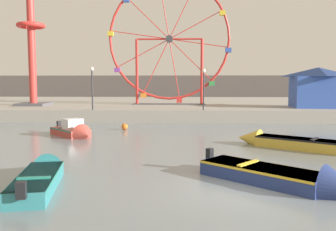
{
  "coord_description": "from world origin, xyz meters",
  "views": [
    {
      "loc": [
        -1.86,
        -10.85,
        3.31
      ],
      "look_at": [
        -2.7,
        10.86,
        1.24
      ],
      "focal_mm": 38.07,
      "sensor_mm": 36.0,
      "label": 1
    }
  ],
  "objects": [
    {
      "name": "motorboat_teal_painted",
      "position": [
        -6.42,
        0.37,
        0.26
      ],
      "size": [
        1.97,
        4.89,
        1.09
      ],
      "rotation": [
        0.0,
        0.0,
        1.77
      ],
      "color": "teal",
      "rests_on": "ground_plane"
    },
    {
      "name": "carnival_booth_blue_tent",
      "position": [
        10.14,
        21.12,
        2.85
      ],
      "size": [
        4.94,
        3.83,
        3.54
      ],
      "rotation": [
        0.0,
        0.0,
        -0.07
      ],
      "color": "#3356B7",
      "rests_on": "quay_promenade"
    },
    {
      "name": "ground_plane",
      "position": [
        0.0,
        0.0,
        0.0
      ],
      "size": [
        240.0,
        240.0,
        0.0
      ],
      "primitive_type": "plane",
      "color": "slate"
    },
    {
      "name": "quay_promenade",
      "position": [
        0.0,
        29.9,
        0.51
      ],
      "size": [
        110.0,
        25.16,
        1.02
      ],
      "primitive_type": "cube",
      "color": "gray",
      "rests_on": "ground_plane"
    },
    {
      "name": "promenade_lamp_far",
      "position": [
        -0.1,
        18.04,
        3.24
      ],
      "size": [
        0.32,
        0.32,
        3.32
      ],
      "color": "#2D2D33",
      "rests_on": "quay_promenade"
    },
    {
      "name": "distant_town_skyline",
      "position": [
        0.0,
        53.82,
        2.2
      ],
      "size": [
        140.0,
        3.0,
        4.4
      ],
      "primitive_type": "cube",
      "color": "#564C47",
      "rests_on": "ground_plane"
    },
    {
      "name": "motorboat_navy_blue",
      "position": [
        1.51,
        0.22,
        0.27
      ],
      "size": [
        4.79,
        4.46,
        1.32
      ],
      "rotation": [
        0.0,
        0.0,
        5.56
      ],
      "color": "navy",
      "rests_on": "ground_plane"
    },
    {
      "name": "drop_tower_red_tower",
      "position": [
        -16.17,
        22.92,
        8.19
      ],
      "size": [
        2.8,
        2.8,
        16.52
      ],
      "color": "#BC332D",
      "rests_on": "quay_promenade"
    },
    {
      "name": "motorboat_mustard_yellow",
      "position": [
        3.34,
        7.08,
        0.29
      ],
      "size": [
        5.25,
        4.14,
        1.14
      ],
      "rotation": [
        0.0,
        0.0,
        2.53
      ],
      "color": "gold",
      "rests_on": "ground_plane"
    },
    {
      "name": "promenade_lamp_near",
      "position": [
        -9.14,
        17.89,
        3.33
      ],
      "size": [
        0.32,
        0.32,
        3.48
      ],
      "color": "#2D2D33",
      "rests_on": "quay_promenade"
    },
    {
      "name": "motorboat_faded_red",
      "position": [
        -8.29,
        10.14,
        0.32
      ],
      "size": [
        3.41,
        3.41,
        1.46
      ],
      "rotation": [
        0.0,
        0.0,
        5.5
      ],
      "color": "#B24238",
      "rests_on": "ground_plane"
    },
    {
      "name": "ferris_wheel_red_frame",
      "position": [
        -3.12,
        24.88,
        7.3
      ],
      "size": [
        12.23,
        1.2,
        12.51
      ],
      "color": "red",
      "rests_on": "quay_promenade"
    },
    {
      "name": "mooring_buoy_orange",
      "position": [
        -5.79,
        13.32,
        0.22
      ],
      "size": [
        0.44,
        0.44,
        0.44
      ],
      "primitive_type": "sphere",
      "color": "orange",
      "rests_on": "ground_plane"
    }
  ]
}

